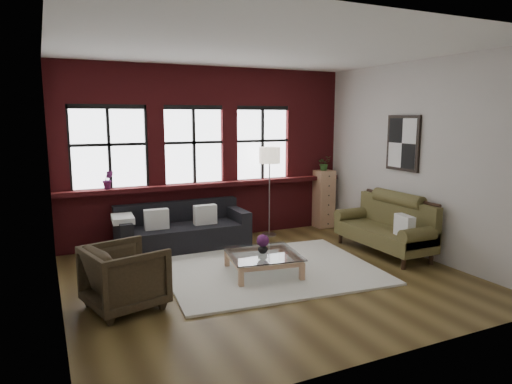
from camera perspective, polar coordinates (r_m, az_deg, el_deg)
name	(u,v)px	position (r m, az deg, el deg)	size (l,w,h in m)	color
floor	(267,277)	(6.73, 1.43, -10.53)	(5.50, 5.50, 0.00)	#4D3B1C
ceiling	(268,48)	(6.39, 1.56, 17.54)	(5.50, 5.50, 0.00)	white
wall_back	(208,154)	(8.66, -5.99, 4.76)	(5.50, 5.50, 0.00)	beige
wall_front	(392,194)	(4.30, 16.64, -0.29)	(5.50, 5.50, 0.00)	beige
wall_left	(53,178)	(5.69, -24.08, 1.57)	(5.00, 5.00, 0.00)	beige
wall_right	(417,159)	(7.98, 19.45, 3.88)	(5.00, 5.00, 0.00)	beige
brick_backwall	(209,154)	(8.60, -5.86, 4.73)	(5.50, 0.12, 3.20)	maroon
sill_ledge	(211,184)	(8.58, -5.60, 0.96)	(5.50, 0.30, 0.08)	maroon
window_left	(109,149)	(8.19, -17.92, 5.14)	(1.38, 0.10, 1.50)	black
window_mid	(194,147)	(8.51, -7.81, 5.65)	(1.38, 0.10, 1.50)	black
window_right	(262,145)	(9.03, 0.73, 5.95)	(1.38, 0.10, 1.50)	black
wall_poster	(403,143)	(8.16, 17.92, 5.83)	(0.05, 0.74, 0.94)	black
shag_rug	(271,270)	(6.97, 1.83, -9.68)	(3.08, 2.42, 0.03)	silver
dark_sofa	(183,226)	(8.07, -9.10, -4.24)	(2.25, 0.91, 0.81)	black
pillow_a	(157,219)	(7.82, -12.33, -3.34)	(0.40, 0.14, 0.34)	white
pillow_b	(205,215)	(8.05, -6.38, -2.82)	(0.40, 0.14, 0.34)	white
vintage_settee	(383,224)	(8.01, 15.64, -3.91)	(0.83, 1.87, 1.00)	brown
pillow_settee	(404,226)	(7.52, 18.05, -4.04)	(0.14, 0.38, 0.34)	white
armchair	(125,277)	(5.80, -16.06, -10.13)	(0.84, 0.86, 0.79)	#312718
coffee_table	(263,264)	(6.77, 0.85, -8.99)	(1.00, 1.00, 0.34)	tan
vase	(263,248)	(6.69, 0.86, -7.02)	(0.14, 0.14, 0.15)	#B2B2B2
flowers	(263,241)	(6.66, 0.86, -6.10)	(0.18, 0.18, 0.18)	#5A1F56
drawer_chest	(323,199)	(9.64, 8.40, -0.83)	(0.37, 0.37, 1.19)	tan
potted_plant_top	(324,163)	(9.54, 8.51, 3.59)	(0.27, 0.23, 0.30)	#2D5923
floor_lamp	(269,188)	(8.76, 1.68, 0.48)	(0.40, 0.40, 1.87)	#A5A5A8
sill_plant	(108,180)	(8.10, -18.01, 1.49)	(0.18, 0.15, 0.33)	#5A1F56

